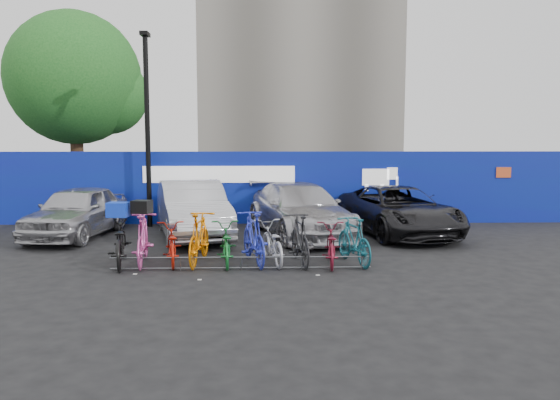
{
  "coord_description": "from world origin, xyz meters",
  "views": [
    {
      "loc": [
        0.51,
        -12.1,
        2.79
      ],
      "look_at": [
        0.9,
        2.0,
        1.23
      ],
      "focal_mm": 35.0,
      "sensor_mm": 36.0,
      "label": 1
    }
  ],
  "objects_px": {
    "car_2": "(300,210)",
    "bike_0": "(119,241)",
    "bike_3": "(199,238)",
    "bike_9": "(354,241)",
    "tree": "(80,82)",
    "bike_4": "(226,244)",
    "car_1": "(192,209)",
    "bike_8": "(331,245)",
    "bike_6": "(272,243)",
    "bike_1": "(143,239)",
    "bike_rack": "(241,263)",
    "lamppost": "(147,124)",
    "bike_5": "(254,238)",
    "bike_7": "(300,239)",
    "car_0": "(77,211)",
    "car_3": "(398,211)",
    "bike_2": "(171,244)"
  },
  "relations": [
    {
      "from": "bike_0",
      "to": "bike_6",
      "type": "distance_m",
      "value": 3.39
    },
    {
      "from": "bike_rack",
      "to": "bike_4",
      "type": "height_order",
      "value": "bike_4"
    },
    {
      "from": "bike_1",
      "to": "bike_5",
      "type": "xyz_separation_m",
      "value": [
        2.48,
        -0.01,
        0.02
      ]
    },
    {
      "from": "bike_rack",
      "to": "bike_4",
      "type": "distance_m",
      "value": 0.74
    },
    {
      "from": "car_0",
      "to": "car_3",
      "type": "distance_m",
      "value": 9.32
    },
    {
      "from": "bike_7",
      "to": "bike_8",
      "type": "height_order",
      "value": "bike_7"
    },
    {
      "from": "car_3",
      "to": "bike_3",
      "type": "relative_size",
      "value": 2.59
    },
    {
      "from": "car_0",
      "to": "bike_6",
      "type": "bearing_deg",
      "value": -25.98
    },
    {
      "from": "car_1",
      "to": "bike_9",
      "type": "distance_m",
      "value": 5.45
    },
    {
      "from": "car_0",
      "to": "bike_0",
      "type": "relative_size",
      "value": 2.09
    },
    {
      "from": "lamppost",
      "to": "car_0",
      "type": "bearing_deg",
      "value": -133.07
    },
    {
      "from": "bike_1",
      "to": "bike_3",
      "type": "xyz_separation_m",
      "value": [
        1.25,
        0.02,
        0.01
      ]
    },
    {
      "from": "bike_rack",
      "to": "bike_2",
      "type": "xyz_separation_m",
      "value": [
        -1.6,
        0.63,
        0.29
      ]
    },
    {
      "from": "bike_rack",
      "to": "car_0",
      "type": "xyz_separation_m",
      "value": [
        -4.89,
        4.19,
        0.58
      ]
    },
    {
      "from": "bike_0",
      "to": "bike_9",
      "type": "bearing_deg",
      "value": 167.11
    },
    {
      "from": "lamppost",
      "to": "car_3",
      "type": "distance_m",
      "value": 8.22
    },
    {
      "from": "lamppost",
      "to": "car_3",
      "type": "relative_size",
      "value": 1.2
    },
    {
      "from": "car_1",
      "to": "bike_3",
      "type": "relative_size",
      "value": 2.48
    },
    {
      "from": "bike_3",
      "to": "car_1",
      "type": "bearing_deg",
      "value": -74.68
    },
    {
      "from": "tree",
      "to": "bike_4",
      "type": "height_order",
      "value": "tree"
    },
    {
      "from": "bike_8",
      "to": "bike_9",
      "type": "relative_size",
      "value": 0.98
    },
    {
      "from": "car_0",
      "to": "bike_3",
      "type": "height_order",
      "value": "car_0"
    },
    {
      "from": "bike_1",
      "to": "bike_8",
      "type": "height_order",
      "value": "bike_1"
    },
    {
      "from": "bike_3",
      "to": "bike_9",
      "type": "relative_size",
      "value": 1.11
    },
    {
      "from": "bike_5",
      "to": "bike_8",
      "type": "bearing_deg",
      "value": 160.34
    },
    {
      "from": "lamppost",
      "to": "bike_2",
      "type": "xyz_separation_m",
      "value": [
        1.6,
        -5.37,
        -2.82
      ]
    },
    {
      "from": "bike_1",
      "to": "bike_7",
      "type": "height_order",
      "value": "bike_1"
    },
    {
      "from": "bike_3",
      "to": "bike_4",
      "type": "distance_m",
      "value": 0.61
    },
    {
      "from": "bike_3",
      "to": "tree",
      "type": "bearing_deg",
      "value": -54.58
    },
    {
      "from": "tree",
      "to": "bike_8",
      "type": "bearing_deg",
      "value": -49.51
    },
    {
      "from": "lamppost",
      "to": "bike_5",
      "type": "height_order",
      "value": "lamppost"
    },
    {
      "from": "bike_0",
      "to": "bike_4",
      "type": "xyz_separation_m",
      "value": [
        2.36,
        0.02,
        -0.08
      ]
    },
    {
      "from": "bike_8",
      "to": "car_2",
      "type": "bearing_deg",
      "value": -78.16
    },
    {
      "from": "bike_4",
      "to": "bike_7",
      "type": "relative_size",
      "value": 0.93
    },
    {
      "from": "car_3",
      "to": "bike_7",
      "type": "xyz_separation_m",
      "value": [
        -3.13,
        -3.81,
        -0.13
      ]
    },
    {
      "from": "lamppost",
      "to": "bike_9",
      "type": "xyz_separation_m",
      "value": [
        5.71,
        -5.49,
        -2.74
      ]
    },
    {
      "from": "tree",
      "to": "bike_5",
      "type": "relative_size",
      "value": 3.9
    },
    {
      "from": "bike_7",
      "to": "bike_9",
      "type": "distance_m",
      "value": 1.21
    },
    {
      "from": "car_0",
      "to": "bike_9",
      "type": "height_order",
      "value": "car_0"
    },
    {
      "from": "car_2",
      "to": "bike_8",
      "type": "xyz_separation_m",
      "value": [
        0.45,
        -3.8,
        -0.3
      ]
    },
    {
      "from": "bike_rack",
      "to": "bike_7",
      "type": "bearing_deg",
      "value": 22.78
    },
    {
      "from": "bike_0",
      "to": "bike_8",
      "type": "relative_size",
      "value": 1.19
    },
    {
      "from": "bike_rack",
      "to": "bike_5",
      "type": "xyz_separation_m",
      "value": [
        0.26,
        0.58,
        0.44
      ]
    },
    {
      "from": "bike_8",
      "to": "bike_3",
      "type": "bearing_deg",
      "value": 1.28
    },
    {
      "from": "lamppost",
      "to": "bike_5",
      "type": "distance_m",
      "value": 6.96
    },
    {
      "from": "car_2",
      "to": "bike_6",
      "type": "xyz_separation_m",
      "value": [
        -0.87,
        -3.58,
        -0.28
      ]
    },
    {
      "from": "car_2",
      "to": "bike_9",
      "type": "xyz_separation_m",
      "value": [
        0.99,
        -3.69,
        -0.22
      ]
    },
    {
      "from": "bike_5",
      "to": "bike_1",
      "type": "bearing_deg",
      "value": -14.43
    },
    {
      "from": "car_2",
      "to": "bike_0",
      "type": "distance_m",
      "value": 5.62
    },
    {
      "from": "bike_1",
      "to": "bike_8",
      "type": "xyz_separation_m",
      "value": [
        4.19,
        -0.18,
        -0.12
      ]
    }
  ]
}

